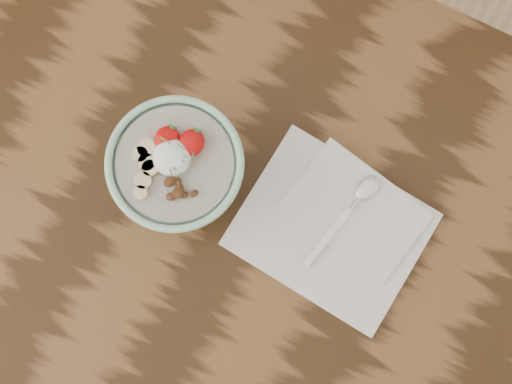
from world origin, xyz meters
TOP-DOWN VIEW (x-y plane):
  - table at (0.00, 0.00)cm, footprint 160.00×90.00cm
  - breakfast_bowl at (-10.13, 3.60)cm, footprint 18.73×18.73cm
  - napkin at (13.36, 6.98)cm, footprint 27.31×23.42cm
  - spoon at (14.46, 11.45)cm, footprint 5.50×16.65cm

SIDE VIEW (x-z plane):
  - table at x=0.00cm, z-range 28.20..103.20cm
  - napkin at x=13.36cm, z-range 74.87..76.45cm
  - spoon at x=14.46cm, z-range 76.50..77.38cm
  - breakfast_bowl at x=-10.13cm, z-range 75.10..87.58cm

